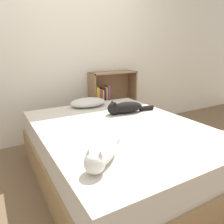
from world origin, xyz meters
The scene contains 7 objects.
ground_plane centered at (0.00, 0.00, 0.00)m, with size 8.00×8.00×0.00m, color brown.
wall_back centered at (0.00, 1.37, 1.25)m, with size 8.00×0.06×2.50m.
bed centered at (0.00, 0.00, 0.28)m, with size 1.55×2.02×0.57m.
pillow centered at (0.02, 0.82, 0.63)m, with size 0.47×0.32×0.11m.
cat_light centered at (-0.48, -0.55, 0.63)m, with size 0.48×0.45×0.16m.
cat_dark centered at (0.27, 0.33, 0.64)m, with size 0.59×0.20×0.16m.
bookshelf centered at (0.58, 1.23, 0.50)m, with size 0.74×0.26×0.95m.
Camera 1 is at (-1.07, -1.71, 1.32)m, focal length 35.00 mm.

